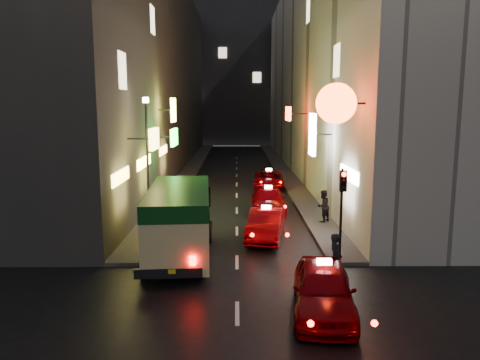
{
  "coord_description": "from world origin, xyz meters",
  "views": [
    {
      "loc": [
        -0.02,
        -8.87,
        6.03
      ],
      "look_at": [
        0.15,
        13.0,
        2.51
      ],
      "focal_mm": 35.0,
      "sensor_mm": 36.0,
      "label": 1
    }
  ],
  "objects_px": {
    "lamp_post": "(147,155)",
    "taxi_near": "(324,285)",
    "traffic_light": "(342,194)",
    "minibus": "(179,214)",
    "pedestrian_crossing": "(336,256)"
  },
  "relations": [
    {
      "from": "taxi_near",
      "to": "pedestrian_crossing",
      "type": "xyz_separation_m",
      "value": [
        0.79,
        2.09,
        0.17
      ]
    },
    {
      "from": "taxi_near",
      "to": "traffic_light",
      "type": "xyz_separation_m",
      "value": [
        1.49,
        4.47,
        1.83
      ]
    },
    {
      "from": "traffic_light",
      "to": "lamp_post",
      "type": "relative_size",
      "value": 0.56
    },
    {
      "from": "taxi_near",
      "to": "traffic_light",
      "type": "relative_size",
      "value": 1.61
    },
    {
      "from": "taxi_near",
      "to": "pedestrian_crossing",
      "type": "bearing_deg",
      "value": 69.21
    },
    {
      "from": "pedestrian_crossing",
      "to": "minibus",
      "type": "bearing_deg",
      "value": 53.63
    },
    {
      "from": "pedestrian_crossing",
      "to": "traffic_light",
      "type": "xyz_separation_m",
      "value": [
        0.7,
        2.38,
        1.66
      ]
    },
    {
      "from": "minibus",
      "to": "traffic_light",
      "type": "xyz_separation_m",
      "value": [
        6.26,
        -0.54,
        0.9
      ]
    },
    {
      "from": "pedestrian_crossing",
      "to": "lamp_post",
      "type": "relative_size",
      "value": 0.33
    },
    {
      "from": "pedestrian_crossing",
      "to": "lamp_post",
      "type": "height_order",
      "value": "lamp_post"
    },
    {
      "from": "traffic_light",
      "to": "lamp_post",
      "type": "distance_m",
      "value": 9.42
    },
    {
      "from": "lamp_post",
      "to": "taxi_near",
      "type": "bearing_deg",
      "value": -53.31
    },
    {
      "from": "minibus",
      "to": "pedestrian_crossing",
      "type": "bearing_deg",
      "value": -27.78
    },
    {
      "from": "lamp_post",
      "to": "traffic_light",
      "type": "bearing_deg",
      "value": -28.91
    },
    {
      "from": "traffic_light",
      "to": "lamp_post",
      "type": "height_order",
      "value": "lamp_post"
    }
  ]
}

